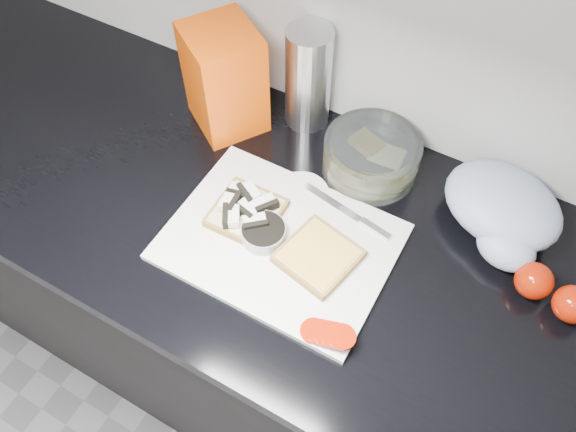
% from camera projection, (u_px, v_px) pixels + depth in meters
% --- Properties ---
extents(base_cabinet, '(3.50, 0.60, 0.86)m').
position_uv_depth(base_cabinet, '(342.00, 353.00, 1.39)').
color(base_cabinet, black).
rests_on(base_cabinet, ground).
extents(countertop, '(3.50, 0.64, 0.04)m').
position_uv_depth(countertop, '(362.00, 260.00, 1.02)').
color(countertop, black).
rests_on(countertop, base_cabinet).
extents(cutting_board, '(0.40, 0.30, 0.01)m').
position_uv_depth(cutting_board, '(280.00, 242.00, 1.02)').
color(cutting_board, silver).
rests_on(cutting_board, countertop).
extents(bread_left, '(0.13, 0.13, 0.04)m').
position_uv_depth(bread_left, '(246.00, 211.00, 1.03)').
color(bread_left, beige).
rests_on(bread_left, cutting_board).
extents(bread_right, '(0.15, 0.15, 0.02)m').
position_uv_depth(bread_right, '(318.00, 256.00, 0.98)').
color(bread_right, beige).
rests_on(bread_right, cutting_board).
extents(tomato_slices, '(0.10, 0.06, 0.02)m').
position_uv_depth(tomato_slices, '(328.00, 334.00, 0.90)').
color(tomato_slices, '#9C1803').
rests_on(tomato_slices, cutting_board).
extents(knife, '(0.20, 0.05, 0.01)m').
position_uv_depth(knife, '(356.00, 217.00, 1.04)').
color(knife, '#BCBCC1').
rests_on(knife, cutting_board).
extents(seed_tub, '(0.08, 0.08, 0.04)m').
position_uv_depth(seed_tub, '(264.00, 234.00, 1.01)').
color(seed_tub, '#949898').
rests_on(seed_tub, countertop).
extents(tub_lid, '(0.12, 0.12, 0.01)m').
position_uv_depth(tub_lid, '(302.00, 193.00, 1.08)').
color(tub_lid, white).
rests_on(tub_lid, countertop).
extents(glass_bowl, '(0.19, 0.19, 0.08)m').
position_uv_depth(glass_bowl, '(371.00, 156.00, 1.09)').
color(glass_bowl, silver).
rests_on(glass_bowl, countertop).
extents(bread_bag, '(0.19, 0.19, 0.22)m').
position_uv_depth(bread_bag, '(225.00, 79.00, 1.11)').
color(bread_bag, red).
rests_on(bread_bag, countertop).
extents(steel_canister, '(0.09, 0.09, 0.22)m').
position_uv_depth(steel_canister, '(308.00, 78.00, 1.12)').
color(steel_canister, silver).
rests_on(steel_canister, countertop).
extents(grocery_bag, '(0.26, 0.25, 0.10)m').
position_uv_depth(grocery_bag, '(503.00, 210.00, 1.01)').
color(grocery_bag, '#97A1BA').
rests_on(grocery_bag, countertop).
extents(whole_tomatoes, '(0.13, 0.08, 0.06)m').
position_uv_depth(whole_tomatoes, '(553.00, 292.00, 0.93)').
color(whole_tomatoes, '#9C1803').
rests_on(whole_tomatoes, countertop).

